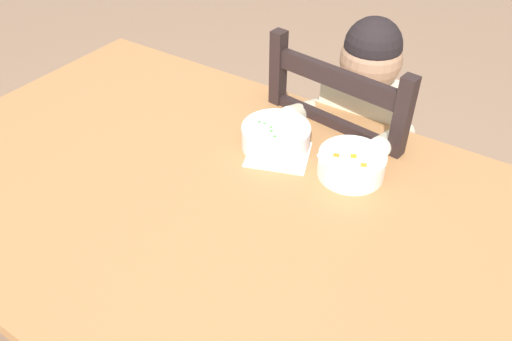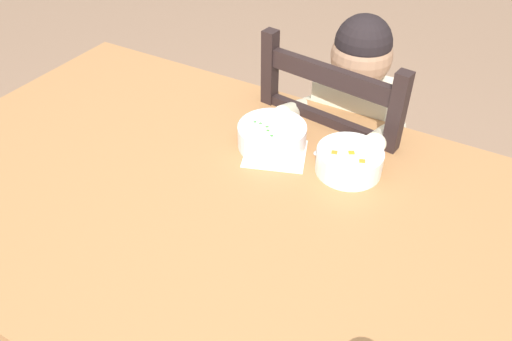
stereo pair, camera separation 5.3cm
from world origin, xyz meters
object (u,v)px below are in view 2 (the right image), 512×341
object	(u,v)px
dining_chair	(341,172)
bowl_of_carrots	(349,160)
dining_table	(220,223)
bowl_of_peas	(272,135)
spoon	(330,154)
child_figure	(349,126)

from	to	relation	value
dining_chair	bowl_of_carrots	xyz separation A→B (m)	(0.11, -0.30, 0.29)
dining_table	bowl_of_peas	xyz separation A→B (m)	(0.01, 0.23, 0.12)
dining_table	spoon	world-z (taller)	spoon
bowl_of_peas	bowl_of_carrots	xyz separation A→B (m)	(0.21, -0.00, 0.00)
dining_table	spoon	xyz separation A→B (m)	(0.16, 0.27, 0.09)
dining_chair	spoon	distance (m)	0.38
bowl_of_carrots	bowl_of_peas	bearing A→B (deg)	180.00
bowl_of_carrots	spoon	size ratio (longest dim) A/B	1.20
dining_table	bowl_of_peas	bearing A→B (deg)	87.47
child_figure	dining_chair	bearing A→B (deg)	127.84
dining_chair	dining_table	bearing A→B (deg)	-101.42
dining_chair	child_figure	xyz separation A→B (m)	(0.01, -0.01, 0.18)
dining_table	child_figure	distance (m)	0.54
bowl_of_carrots	dining_table	bearing A→B (deg)	-133.13
dining_chair	bowl_of_carrots	distance (m)	0.43
dining_chair	child_figure	bearing A→B (deg)	-52.16
spoon	dining_chair	bearing A→B (deg)	100.67
dining_chair	bowl_of_carrots	size ratio (longest dim) A/B	5.94
dining_chair	child_figure	size ratio (longest dim) A/B	0.96
bowl_of_carrots	child_figure	bearing A→B (deg)	109.63
dining_chair	bowl_of_carrots	bearing A→B (deg)	-69.77
child_figure	bowl_of_carrots	xyz separation A→B (m)	(0.10, -0.29, 0.11)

